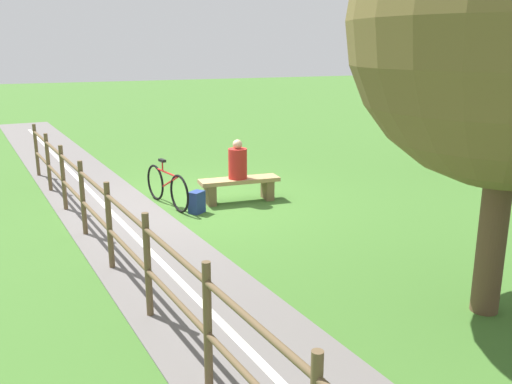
% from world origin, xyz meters
% --- Properties ---
extents(ground_plane, '(80.00, 80.00, 0.00)m').
position_xyz_m(ground_plane, '(0.00, 0.00, 0.00)').
color(ground_plane, '#3D6B28').
extents(paved_path, '(5.23, 36.01, 0.02)m').
position_xyz_m(paved_path, '(1.34, 4.00, 0.01)').
color(paved_path, '#66605E').
rests_on(paved_path, ground_plane).
extents(path_centre_line, '(3.12, 31.87, 0.00)m').
position_xyz_m(path_centre_line, '(1.34, 4.00, 0.02)').
color(path_centre_line, silver).
rests_on(path_centre_line, paved_path).
extents(bench, '(1.64, 0.54, 0.48)m').
position_xyz_m(bench, '(-0.81, 0.23, 0.33)').
color(bench, '#A88456').
rests_on(bench, ground_plane).
extents(person_seated, '(0.40, 0.40, 0.79)m').
position_xyz_m(person_seated, '(-0.78, 0.23, 0.82)').
color(person_seated, '#B2231E').
rests_on(person_seated, bench).
extents(bicycle, '(0.40, 1.78, 0.91)m').
position_xyz_m(bicycle, '(0.61, -0.05, 0.39)').
color(bicycle, black).
rests_on(bicycle, ground_plane).
extents(backpack, '(0.35, 0.34, 0.42)m').
position_xyz_m(backpack, '(0.22, 0.64, 0.21)').
color(backpack, navy).
rests_on(backpack, ground_plane).
extents(fence_roadside, '(1.68, 14.77, 1.26)m').
position_xyz_m(fence_roadside, '(2.04, 3.54, 0.74)').
color(fence_roadside, brown).
rests_on(fence_roadside, ground_plane).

